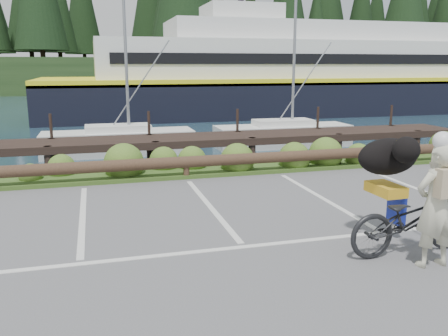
{
  "coord_description": "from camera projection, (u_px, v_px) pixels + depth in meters",
  "views": [
    {
      "loc": [
        -2.27,
        -7.42,
        2.95
      ],
      "look_at": [
        -0.03,
        0.75,
        1.1
      ],
      "focal_mm": 38.0,
      "sensor_mm": 36.0,
      "label": 1
    }
  ],
  "objects": [
    {
      "name": "ground",
      "position": [
        237.0,
        239.0,
        8.2
      ],
      "size": [
        72.0,
        72.0,
        0.0
      ],
      "primitive_type": "plane",
      "color": "#555558"
    },
    {
      "name": "harbor_backdrop",
      "position": [
        108.0,
        82.0,
        82.23
      ],
      "size": [
        170.0,
        160.0,
        30.0
      ],
      "color": "#1B3342",
      "rests_on": "ground"
    },
    {
      "name": "vegetation_strip",
      "position": [
        182.0,
        171.0,
        13.18
      ],
      "size": [
        34.0,
        1.6,
        0.1
      ],
      "primitive_type": "cube",
      "color": "#3D5B21",
      "rests_on": "ground"
    },
    {
      "name": "log_rail",
      "position": [
        186.0,
        179.0,
        12.54
      ],
      "size": [
        32.0,
        0.3,
        0.6
      ],
      "primitive_type": null,
      "color": "#443021",
      "rests_on": "ground"
    },
    {
      "name": "bicycle",
      "position": [
        411.0,
        219.0,
        7.46
      ],
      "size": [
        2.18,
        0.82,
        1.13
      ],
      "primitive_type": "imported",
      "rotation": [
        0.0,
        0.0,
        1.6
      ],
      "color": "black",
      "rests_on": "ground"
    },
    {
      "name": "cyclist",
      "position": [
        436.0,
        206.0,
        6.91
      ],
      "size": [
        0.7,
        0.47,
        1.87
      ],
      "primitive_type": "imported",
      "rotation": [
        0.0,
        0.0,
        3.17
      ],
      "color": "beige",
      "rests_on": "ground"
    },
    {
      "name": "dog",
      "position": [
        388.0,
        157.0,
        7.92
      ],
      "size": [
        0.56,
        1.1,
        0.63
      ],
      "primitive_type": "ellipsoid",
      "rotation": [
        0.0,
        0.0,
        1.6
      ],
      "color": "black",
      "rests_on": "bicycle"
    }
  ]
}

